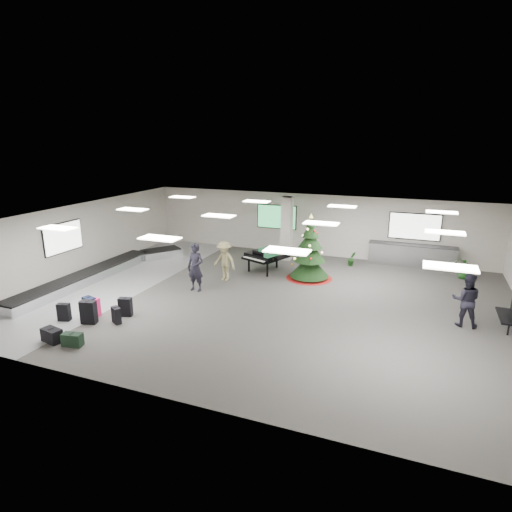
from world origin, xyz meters
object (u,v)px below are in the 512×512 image
at_px(pink_suitcase, 94,307).
at_px(grand_piano, 267,255).
at_px(traveler_b, 224,261).
at_px(traveler_bench, 466,300).
at_px(christmas_tree, 310,257).
at_px(potted_plant_left, 352,259).
at_px(potted_plant_right, 464,269).
at_px(service_counter, 412,255).
at_px(traveler_a, 196,267).
at_px(baggage_carousel, 103,272).
at_px(bench, 511,314).

xyz_separation_m(pink_suitcase, grand_piano, (3.85, 7.08, 0.43)).
height_order(traveler_b, traveler_bench, traveler_bench).
relative_size(christmas_tree, potted_plant_left, 4.06).
relative_size(traveler_bench, potted_plant_right, 2.02).
height_order(service_counter, pink_suitcase, service_counter).
bearing_deg(pink_suitcase, potted_plant_right, 38.66).
bearing_deg(traveler_a, potted_plant_right, 32.90).
xyz_separation_m(baggage_carousel, bench, (16.11, 0.54, 0.31)).
relative_size(traveler_bench, potted_plant_left, 2.53).
distance_m(grand_piano, traveler_bench, 8.75).
bearing_deg(traveler_b, service_counter, 47.81).
height_order(traveler_b, potted_plant_right, traveler_b).
relative_size(traveler_b, potted_plant_left, 2.43).
bearing_deg(potted_plant_right, traveler_b, -157.24).
relative_size(pink_suitcase, grand_piano, 0.30).
bearing_deg(traveler_b, christmas_tree, 38.67).
distance_m(christmas_tree, bench, 7.87).
bearing_deg(potted_plant_right, grand_piano, -165.60).
bearing_deg(bench, traveler_a, -176.65).
relative_size(bench, potted_plant_right, 1.63).
distance_m(baggage_carousel, pink_suitcase, 4.55).
height_order(christmas_tree, traveler_bench, christmas_tree).
bearing_deg(baggage_carousel, grand_piano, 27.60).
relative_size(baggage_carousel, grand_piano, 4.27).
bearing_deg(grand_piano, potted_plant_right, 35.67).
bearing_deg(potted_plant_left, service_counter, 20.34).
bearing_deg(pink_suitcase, traveler_b, 65.13).
relative_size(pink_suitcase, potted_plant_right, 0.76).
relative_size(christmas_tree, traveler_b, 1.67).
bearing_deg(potted_plant_left, pink_suitcase, -128.31).
bearing_deg(pink_suitcase, service_counter, 47.51).
bearing_deg(potted_plant_right, traveler_bench, -93.61).
bearing_deg(traveler_b, bench, 7.82).
relative_size(service_counter, christmas_tree, 1.39).
xyz_separation_m(christmas_tree, traveler_a, (-3.89, -3.21, -0.01)).
xyz_separation_m(baggage_carousel, grand_piano, (6.59, 3.45, 0.55)).
xyz_separation_m(bench, traveler_a, (-11.30, -0.60, 0.47)).
distance_m(service_counter, traveler_bench, 6.78).
bearing_deg(christmas_tree, traveler_b, -154.45).
xyz_separation_m(christmas_tree, traveler_bench, (6.03, -2.92, -0.09)).
xyz_separation_m(christmas_tree, potted_plant_right, (6.37, 2.47, -0.55)).
xyz_separation_m(service_counter, christmas_tree, (-4.13, -3.58, 0.45)).
xyz_separation_m(baggage_carousel, service_counter, (12.84, 6.73, 0.33)).
height_order(potted_plant_left, potted_plant_right, potted_plant_right).
bearing_deg(service_counter, bench, -62.15).
bearing_deg(service_counter, traveler_b, -145.32).
distance_m(service_counter, pink_suitcase, 14.48).
bearing_deg(service_counter, traveler_a, -139.74).
bearing_deg(baggage_carousel, potted_plant_left, 29.48).
bearing_deg(bench, traveler_b, 174.99).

